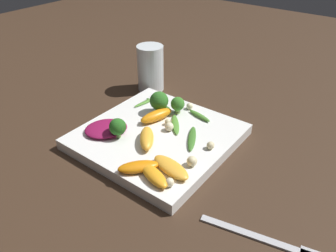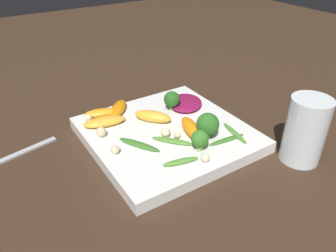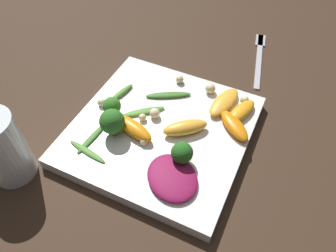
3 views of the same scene
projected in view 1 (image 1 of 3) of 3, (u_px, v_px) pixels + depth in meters
ground_plane at (158, 141)px, 0.67m from camera, size 2.40×2.40×0.00m
plate at (158, 137)px, 0.66m from camera, size 0.28×0.28×0.02m
drinking_glass at (151, 68)px, 0.83m from camera, size 0.07×0.07×0.12m
fork at (278, 243)px, 0.46m from camera, size 0.05×0.18×0.01m
radicchio_leaf_0 at (106, 128)px, 0.65m from camera, size 0.11×0.11×0.01m
orange_segment_0 at (171, 167)px, 0.55m from camera, size 0.05×0.08×0.02m
orange_segment_1 at (157, 115)px, 0.69m from camera, size 0.08×0.05×0.02m
orange_segment_2 at (138, 167)px, 0.55m from camera, size 0.07×0.07×0.02m
orange_segment_3 at (154, 176)px, 0.54m from camera, size 0.05×0.07×0.02m
orange_segment_4 at (147, 138)px, 0.62m from camera, size 0.07×0.07×0.02m
broccoli_floret_0 at (118, 127)px, 0.63m from camera, size 0.03×0.03×0.04m
broccoli_floret_1 at (159, 101)px, 0.70m from camera, size 0.04×0.04×0.05m
broccoli_floret_2 at (178, 104)px, 0.71m from camera, size 0.03×0.03×0.04m
arugula_sprig_0 at (147, 101)px, 0.76m from camera, size 0.07×0.02×0.00m
arugula_sprig_1 at (158, 103)px, 0.75m from camera, size 0.02×0.07×0.00m
arugula_sprig_2 at (175, 124)px, 0.67m from camera, size 0.07×0.06×0.01m
arugula_sprig_3 at (192, 138)px, 0.63m from camera, size 0.08×0.05×0.01m
arugula_sprig_4 at (199, 116)px, 0.70m from camera, size 0.03×0.06×0.01m
macadamia_nut_0 at (170, 182)px, 0.52m from camera, size 0.02×0.02×0.02m
macadamia_nut_1 at (188, 105)px, 0.73m from camera, size 0.01×0.01×0.01m
macadamia_nut_2 at (143, 120)px, 0.68m from camera, size 0.01×0.01×0.01m
macadamia_nut_3 at (167, 121)px, 0.68m from camera, size 0.01×0.01×0.01m
macadamia_nut_4 at (192, 161)px, 0.56m from camera, size 0.02×0.02×0.02m
macadamia_nut_5 at (169, 127)px, 0.66m from camera, size 0.02×0.02×0.02m
macadamia_nut_6 at (211, 145)px, 0.61m from camera, size 0.01×0.01×0.01m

